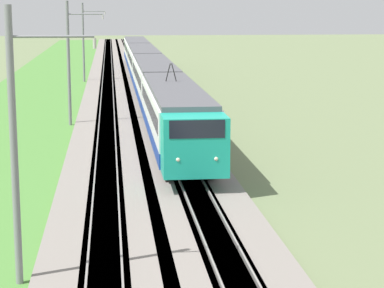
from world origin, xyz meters
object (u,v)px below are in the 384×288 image
(catenary_mast_near, at_px, (16,146))
(catenary_mast_mid, at_px, (69,63))
(passenger_train, at_px, (148,70))
(catenary_mast_far, at_px, (84,42))

(catenary_mast_near, relative_size, catenary_mast_mid, 0.97)
(catenary_mast_near, xyz_separation_m, catenary_mast_mid, (30.41, 0.00, 0.15))
(catenary_mast_mid, bearing_deg, catenary_mast_near, -180.00)
(passenger_train, relative_size, catenary_mast_far, 9.33)
(passenger_train, height_order, catenary_mast_far, catenary_mast_far)
(catenary_mast_far, bearing_deg, catenary_mast_near, -180.00)
(passenger_train, relative_size, catenary_mast_mid, 9.30)
(catenary_mast_near, distance_m, catenary_mast_far, 60.82)
(catenary_mast_near, bearing_deg, catenary_mast_mid, 0.00)
(passenger_train, bearing_deg, catenary_mast_near, -7.31)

